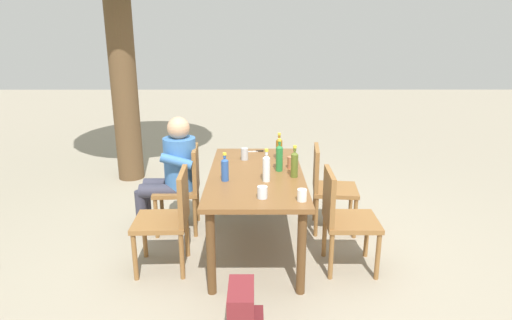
# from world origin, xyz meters

# --- Properties ---
(ground_plane) EXTENTS (24.00, 24.00, 0.00)m
(ground_plane) POSITION_xyz_m (0.00, 0.00, 0.00)
(ground_plane) COLOR gray
(dining_table) EXTENTS (1.70, 0.85, 0.74)m
(dining_table) POSITION_xyz_m (0.00, 0.00, 0.65)
(dining_table) COLOR brown
(dining_table) RESTS_ON ground_plane
(chair_far_right) EXTENTS (0.47, 0.47, 0.87)m
(chair_far_right) POSITION_xyz_m (0.39, 0.72, 0.49)
(chair_far_right) COLOR olive
(chair_far_right) RESTS_ON ground_plane
(chair_near_left) EXTENTS (0.45, 0.45, 0.87)m
(chair_near_left) POSITION_xyz_m (-0.38, -0.72, 0.49)
(chair_near_left) COLOR olive
(chair_near_left) RESTS_ON ground_plane
(chair_far_left) EXTENTS (0.46, 0.46, 0.87)m
(chair_far_left) POSITION_xyz_m (-0.38, 0.72, 0.49)
(chair_far_left) COLOR olive
(chair_far_left) RESTS_ON ground_plane
(chair_near_right) EXTENTS (0.48, 0.48, 0.87)m
(chair_near_right) POSITION_xyz_m (0.39, -0.72, 0.49)
(chair_near_right) COLOR olive
(chair_near_right) RESTS_ON ground_plane
(person_in_white_shirt) EXTENTS (0.47, 0.61, 1.18)m
(person_in_white_shirt) POSITION_xyz_m (0.38, 0.83, 0.66)
(person_in_white_shirt) COLOR #3D70B2
(person_in_white_shirt) RESTS_ON ground_plane
(bottle_green) EXTENTS (0.06, 0.06, 0.30)m
(bottle_green) POSITION_xyz_m (0.06, -0.21, 0.87)
(bottle_green) COLOR #287A38
(bottle_green) RESTS_ON dining_table
(bottle_clear) EXTENTS (0.06, 0.06, 0.28)m
(bottle_clear) POSITION_xyz_m (-0.23, -0.09, 0.86)
(bottle_clear) COLOR white
(bottle_clear) RESTS_ON dining_table
(bottle_amber) EXTENTS (0.06, 0.06, 0.27)m
(bottle_amber) POSITION_xyz_m (0.43, -0.23, 0.85)
(bottle_amber) COLOR #996019
(bottle_amber) RESTS_ON dining_table
(bottle_blue) EXTENTS (0.06, 0.06, 0.25)m
(bottle_blue) POSITION_xyz_m (-0.22, 0.27, 0.84)
(bottle_blue) COLOR #2D56A3
(bottle_blue) RESTS_ON dining_table
(bottle_olive) EXTENTS (0.06, 0.06, 0.29)m
(bottle_olive) POSITION_xyz_m (-0.12, -0.34, 0.86)
(bottle_olive) COLOR #566623
(bottle_olive) RESTS_ON dining_table
(cup_terracotta) EXTENTS (0.07, 0.07, 0.11)m
(cup_terracotta) POSITION_xyz_m (0.14, -0.33, 0.79)
(cup_terracotta) COLOR #BC6B47
(cup_terracotta) RESTS_ON dining_table
(cup_white) EXTENTS (0.07, 0.07, 0.09)m
(cup_white) POSITION_xyz_m (-0.69, -0.34, 0.78)
(cup_white) COLOR white
(cup_white) RESTS_ON dining_table
(cup_steel) EXTENTS (0.07, 0.07, 0.12)m
(cup_steel) POSITION_xyz_m (0.42, 0.11, 0.80)
(cup_steel) COLOR #B2B7BC
(cup_steel) RESTS_ON dining_table
(cup_glass) EXTENTS (0.08, 0.08, 0.09)m
(cup_glass) POSITION_xyz_m (-0.63, -0.05, 0.78)
(cup_glass) COLOR silver
(cup_glass) RESTS_ON dining_table
(table_knife) EXTENTS (0.05, 0.24, 0.01)m
(table_knife) POSITION_xyz_m (0.72, 0.02, 0.74)
(table_knife) COLOR silver
(table_knife) RESTS_ON dining_table
(backpack_by_near_side) EXTENTS (0.28, 0.21, 0.42)m
(backpack_by_near_side) POSITION_xyz_m (1.44, 0.37, 0.20)
(backpack_by_near_side) COLOR #2D4784
(backpack_by_near_side) RESTS_ON ground_plane
(backpack_by_far_side) EXTENTS (0.31, 0.22, 0.44)m
(backpack_by_far_side) POSITION_xyz_m (-1.38, 0.09, 0.21)
(backpack_by_far_side) COLOR maroon
(backpack_by_far_side) RESTS_ON ground_plane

